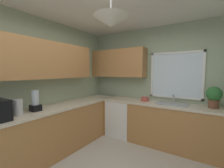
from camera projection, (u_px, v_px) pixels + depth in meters
room_shell at (108, 61)px, 2.45m from camera, size 3.55×4.03×2.68m
counter_run_left at (47, 133)px, 2.76m from camera, size 0.65×3.64×0.91m
counter_run_back at (161, 123)px, 3.26m from camera, size 2.64×0.65×0.91m
dishwasher at (122, 118)px, 3.75m from camera, size 0.60×0.60×0.87m
kettle at (18, 107)px, 2.29m from camera, size 0.13×0.13×0.25m
sink_assembly at (172, 104)px, 3.10m from camera, size 0.62×0.40×0.19m
potted_plant at (214, 96)px, 2.74m from camera, size 0.26×0.26×0.40m
bowl at (145, 99)px, 3.42m from camera, size 0.18×0.18×0.09m
blender_appliance at (35, 102)px, 2.54m from camera, size 0.15×0.15×0.36m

